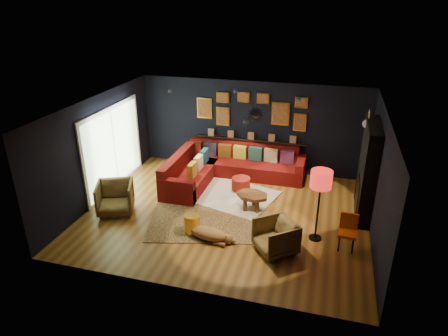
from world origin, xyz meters
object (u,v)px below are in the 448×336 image
(pouf, at_px, (241,184))
(armchair_right, at_px, (276,235))
(orange_chair, at_px, (348,229))
(dog, at_px, (209,232))
(coffee_table, at_px, (252,197))
(floor_lamp, at_px, (321,182))
(sectional, at_px, (222,168))
(gold_stool, at_px, (192,224))
(armchair_left, at_px, (115,196))

(pouf, xyz_separation_m, armchair_right, (1.30, -2.46, 0.18))
(orange_chair, relative_size, dog, 0.66)
(orange_chair, bearing_deg, coffee_table, 158.97)
(coffee_table, relative_size, armchair_right, 1.16)
(armchair_right, bearing_deg, floor_lamp, 93.03)
(sectional, xyz_separation_m, floor_lamp, (2.72, -2.33, 1.01))
(dog, bearing_deg, armchair_right, 6.90)
(armchair_right, xyz_separation_m, dog, (-1.42, 0.03, -0.18))
(coffee_table, distance_m, orange_chair, 2.40)
(armchair_right, distance_m, gold_stool, 1.87)
(armchair_left, distance_m, dog, 2.54)
(armchair_right, relative_size, floor_lamp, 0.47)
(pouf, bearing_deg, orange_chair, -35.79)
(sectional, relative_size, floor_lamp, 2.14)
(armchair_left, relative_size, armchair_right, 1.11)
(coffee_table, bearing_deg, dog, -112.65)
(armchair_left, height_order, dog, armchair_left)
(coffee_table, relative_size, armchair_left, 1.05)
(sectional, xyz_separation_m, armchair_left, (-1.94, -2.46, 0.10))
(pouf, distance_m, armchair_right, 2.79)
(pouf, bearing_deg, armchair_right, -62.26)
(gold_stool, relative_size, orange_chair, 0.58)
(coffee_table, distance_m, pouf, 1.07)
(pouf, relative_size, orange_chair, 0.65)
(floor_lamp, bearing_deg, dog, -163.54)
(coffee_table, relative_size, gold_stool, 2.00)
(sectional, bearing_deg, pouf, -39.25)
(armchair_right, height_order, orange_chair, orange_chair)
(coffee_table, height_order, pouf, coffee_table)
(armchair_left, bearing_deg, armchair_right, -30.85)
(dog, bearing_deg, floor_lamp, 24.69)
(pouf, height_order, armchair_right, armchair_right)
(armchair_right, distance_m, floor_lamp, 1.40)
(gold_stool, bearing_deg, armchair_left, 170.25)
(sectional, xyz_separation_m, pouf, (0.67, -0.55, -0.13))
(armchair_right, bearing_deg, orange_chair, 72.09)
(armchair_right, bearing_deg, sectional, 174.45)
(armchair_right, xyz_separation_m, orange_chair, (1.39, 0.53, 0.07))
(coffee_table, height_order, armchair_right, armchair_right)
(pouf, xyz_separation_m, gold_stool, (-0.55, -2.26, 0.03))
(sectional, relative_size, coffee_table, 3.90)
(armchair_left, relative_size, gold_stool, 1.91)
(pouf, relative_size, armchair_right, 0.65)
(sectional, bearing_deg, coffee_table, -51.72)
(sectional, distance_m, armchair_right, 3.59)
(coffee_table, distance_m, armchair_left, 3.25)
(orange_chair, bearing_deg, dog, -166.43)
(gold_stool, distance_m, floor_lamp, 2.88)
(floor_lamp, bearing_deg, armchair_right, -138.28)
(orange_chair, relative_size, floor_lamp, 0.48)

